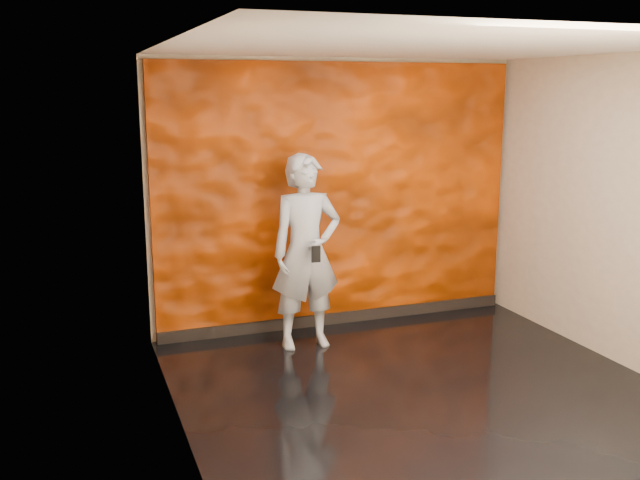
{
  "coord_description": "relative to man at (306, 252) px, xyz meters",
  "views": [
    {
      "loc": [
        -2.71,
        -4.93,
        2.48
      ],
      "look_at": [
        -0.54,
        1.07,
        1.13
      ],
      "focal_mm": 40.0,
      "sensor_mm": 36.0,
      "label": 1
    }
  ],
  "objects": [
    {
      "name": "room",
      "position": [
        0.56,
        -1.4,
        0.45
      ],
      "size": [
        4.02,
        4.02,
        2.81
      ],
      "color": "black",
      "rests_on": "ground"
    },
    {
      "name": "feature_wall",
      "position": [
        0.56,
        0.56,
        0.43
      ],
      "size": [
        3.9,
        0.06,
        2.75
      ],
      "primitive_type": "cube",
      "color": "#E74700",
      "rests_on": "ground"
    },
    {
      "name": "baseboard",
      "position": [
        0.56,
        0.52,
        -0.89
      ],
      "size": [
        3.9,
        0.04,
        0.12
      ],
      "primitive_type": "cube",
      "color": "black",
      "rests_on": "ground"
    },
    {
      "name": "man",
      "position": [
        0.0,
        0.0,
        0.0
      ],
      "size": [
        0.69,
        0.45,
        1.89
      ],
      "primitive_type": "imported",
      "rotation": [
        0.0,
        0.0,
        0.0
      ],
      "color": "#8E929C",
      "rests_on": "ground"
    },
    {
      "name": "phone",
      "position": [
        -0.01,
        -0.3,
        0.05
      ],
      "size": [
        0.09,
        0.02,
        0.16
      ],
      "primitive_type": "cube",
      "rotation": [
        0.0,
        0.0,
        -0.08
      ],
      "color": "black",
      "rests_on": "man"
    }
  ]
}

